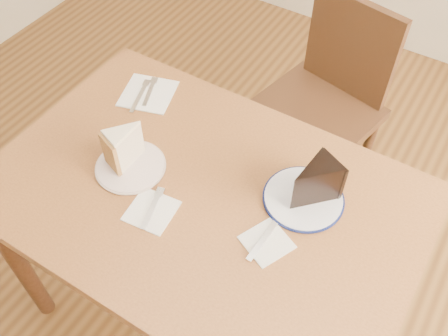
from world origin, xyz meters
TOP-DOWN VIEW (x-y plane):
  - ground at (0.00, 0.00)m, footprint 4.00×4.00m
  - table at (0.00, 0.00)m, footprint 1.20×0.80m
  - chair_far at (0.05, 0.77)m, footprint 0.52×0.52m
  - plate_cream at (-0.23, -0.03)m, footprint 0.20×0.20m
  - plate_navy at (0.25, 0.13)m, footprint 0.21×0.21m
  - carrot_cake at (-0.24, -0.01)m, footprint 0.10×0.12m
  - chocolate_cake at (0.26, 0.13)m, footprint 0.14×0.16m
  - napkin_cream at (-0.08, -0.12)m, footprint 0.14×0.14m
  - napkin_navy at (0.23, -0.05)m, footprint 0.15×0.15m
  - napkin_spare at (-0.38, 0.25)m, footprint 0.21×0.21m
  - fork_cream at (-0.08, -0.12)m, footprint 0.05×0.14m
  - knife_navy at (0.22, -0.03)m, footprint 0.02×0.17m
  - fork_spare at (-0.38, 0.25)m, footprint 0.07×0.14m
  - knife_spare at (-0.39, 0.22)m, footprint 0.06×0.16m

SIDE VIEW (x-z plane):
  - ground at x=0.00m, z-range 0.00..0.00m
  - chair_far at x=0.05m, z-range 0.05..0.95m
  - table at x=0.00m, z-range 0.28..1.03m
  - napkin_cream at x=-0.08m, z-range 0.75..0.75m
  - napkin_navy at x=0.23m, z-range 0.75..0.75m
  - napkin_spare at x=-0.38m, z-range 0.75..0.75m
  - plate_cream at x=-0.23m, z-range 0.75..0.76m
  - plate_navy at x=0.25m, z-range 0.75..0.76m
  - fork_cream at x=-0.08m, z-range 0.75..0.76m
  - knife_navy at x=0.22m, z-range 0.75..0.76m
  - fork_spare at x=-0.38m, z-range 0.75..0.76m
  - knife_spare at x=-0.39m, z-range 0.75..0.76m
  - carrot_cake at x=-0.24m, z-range 0.76..0.87m
  - chocolate_cake at x=0.26m, z-range 0.76..0.88m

